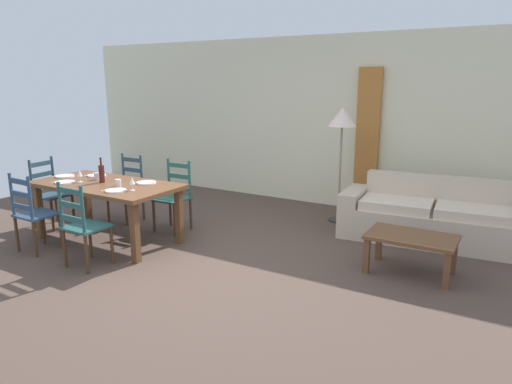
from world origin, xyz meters
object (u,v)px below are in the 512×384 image
at_px(dining_table, 106,190).
at_px(standing_lamp, 342,124).
at_px(wine_glass_near_left, 80,174).
at_px(wine_glass_near_right, 132,181).
at_px(dining_chair_far_right, 174,196).
at_px(dining_chair_head_west, 50,193).
at_px(coffee_cup_secondary, 97,176).
at_px(coffee_table, 411,241).
at_px(couch, 434,218).
at_px(dining_chair_near_left, 33,213).
at_px(dining_chair_near_right, 82,225).
at_px(coffee_cup_primary, 118,183).
at_px(wine_bottle, 102,173).
at_px(dining_chair_far_left, 127,188).

height_order(dining_table, standing_lamp, standing_lamp).
xyz_separation_m(wine_glass_near_left, wine_glass_near_right, (0.90, 0.01, 0.00)).
xyz_separation_m(dining_chair_far_right, dining_chair_head_west, (-1.60, -0.75, 0.00)).
xyz_separation_m(coffee_cup_secondary, coffee_table, (3.83, 0.80, -0.44)).
distance_m(dining_chair_far_right, wine_glass_near_left, 1.23).
distance_m(wine_glass_near_left, couch, 4.52).
bearing_deg(dining_chair_far_right, wine_glass_near_right, -80.92).
distance_m(dining_chair_near_left, dining_chair_near_right, 0.90).
xyz_separation_m(dining_chair_near_right, coffee_cup_primary, (-0.18, 0.70, 0.32)).
bearing_deg(wine_glass_near_right, wine_bottle, 168.82).
bearing_deg(wine_bottle, coffee_cup_secondary, 156.40).
height_order(dining_table, wine_bottle, wine_bottle).
bearing_deg(coffee_table, wine_bottle, -166.34).
bearing_deg(dining_chair_far_right, couch, 23.18).
height_order(dining_chair_far_left, coffee_cup_secondary, dining_chair_far_left).
xyz_separation_m(dining_chair_near_left, coffee_table, (4.01, 1.63, -0.12)).
distance_m(dining_chair_head_west, wine_glass_near_right, 1.79).
bearing_deg(dining_chair_head_west, coffee_table, 10.55).
bearing_deg(dining_chair_near_right, dining_chair_far_left, 120.65).
bearing_deg(dining_chair_near_right, dining_chair_far_right, 90.65).
relative_size(dining_chair_near_right, standing_lamp, 0.59).
height_order(dining_chair_far_right, coffee_table, dining_chair_far_right).
distance_m(wine_glass_near_right, standing_lamp, 2.97).
bearing_deg(dining_chair_far_right, coffee_table, 2.30).
height_order(dining_table, wine_glass_near_left, wine_glass_near_left).
bearing_deg(dining_chair_far_left, wine_glass_near_right, -40.99).
bearing_deg(dining_chair_near_left, dining_table, 58.97).
bearing_deg(wine_bottle, wine_glass_near_left, -151.43).
bearing_deg(dining_chair_far_left, wine_glass_near_left, -81.64).
bearing_deg(dining_chair_head_west, coffee_cup_primary, -2.85).
distance_m(dining_chair_near_right, standing_lamp, 3.65).
height_order(wine_glass_near_left, coffee_cup_secondary, wine_glass_near_left).
bearing_deg(coffee_cup_primary, dining_chair_far_left, 131.27).
xyz_separation_m(dining_chair_near_left, standing_lamp, (2.67, 3.03, 0.93)).
relative_size(wine_glass_near_left, coffee_cup_secondary, 1.79).
bearing_deg(wine_glass_near_right, coffee_cup_primary, 168.42).
height_order(dining_chair_near_right, standing_lamp, standing_lamp).
xyz_separation_m(dining_chair_head_west, coffee_cup_secondary, (0.89, 0.08, 0.32)).
bearing_deg(dining_table, dining_chair_far_left, 119.97).
bearing_deg(standing_lamp, dining_chair_near_left, -131.44).
bearing_deg(coffee_table, dining_chair_near_left, -157.88).
relative_size(dining_chair_head_west, coffee_cup_secondary, 10.67).
bearing_deg(dining_chair_far_left, dining_chair_near_right, -59.35).
xyz_separation_m(dining_chair_far_left, wine_bottle, (0.38, -0.77, 0.39)).
bearing_deg(wine_glass_near_left, coffee_table, 14.70).
xyz_separation_m(dining_chair_near_right, wine_glass_near_left, (-0.78, 0.63, 0.38)).
relative_size(wine_glass_near_right, coffee_table, 0.18).
bearing_deg(dining_chair_far_right, dining_chair_far_left, 179.16).
relative_size(wine_bottle, standing_lamp, 0.19).
relative_size(dining_table, coffee_cup_primary, 21.11).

